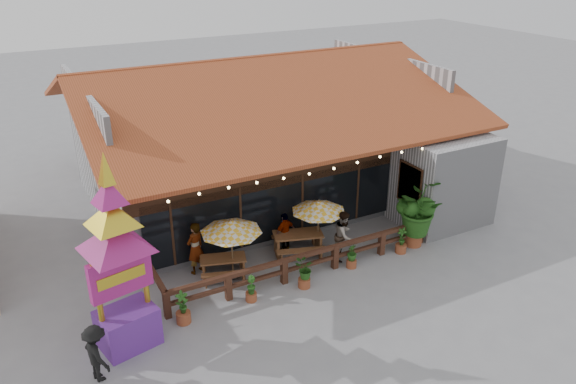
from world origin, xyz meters
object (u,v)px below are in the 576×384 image
picnic_table_right (298,240)px  thai_sign_tower (116,242)px  pedestrian (96,353)px  umbrella_left (231,227)px  umbrella_right (319,207)px  picnic_table_left (223,264)px  tropical_plant (416,210)px

picnic_table_right → thai_sign_tower: bearing=-162.1°
picnic_table_right → pedestrian: (-7.67, -3.15, 0.25)m
umbrella_left → umbrella_right: size_ratio=1.17×
picnic_table_left → tropical_plant: tropical_plant is taller
tropical_plant → pedestrian: bearing=-171.7°
umbrella_left → picnic_table_left: (-0.28, 0.18, -1.43)m
picnic_table_right → pedestrian: bearing=-157.7°
thai_sign_tower → umbrella_right: bearing=14.8°
umbrella_right → thai_sign_tower: (-7.37, -1.95, 1.46)m
picnic_table_left → picnic_table_right: bearing=2.5°
picnic_table_right → umbrella_left: bearing=-173.5°
thai_sign_tower → tropical_plant: size_ratio=2.46×
picnic_table_left → pedestrian: (-4.70, -3.02, 0.32)m
umbrella_left → pedestrian: size_ratio=1.51×
umbrella_left → picnic_table_left: 1.47m
picnic_table_right → thai_sign_tower: thai_sign_tower is taller
umbrella_left → thai_sign_tower: thai_sign_tower is taller
picnic_table_left → picnic_table_right: size_ratio=0.87×
picnic_table_left → tropical_plant: (7.13, -1.30, 0.96)m
thai_sign_tower → pedestrian: 2.87m
picnic_table_right → picnic_table_left: bearing=-177.5°
pedestrian → picnic_table_right: bearing=-84.7°
umbrella_right → picnic_table_left: (-3.69, 0.08, -1.35)m
umbrella_right → thai_sign_tower: thai_sign_tower is taller
umbrella_left → tropical_plant: (6.85, -1.12, -0.48)m
umbrella_right → picnic_table_right: umbrella_right is taller
umbrella_left → picnic_table_right: 3.03m
picnic_table_right → pedestrian: size_ratio=1.31×
umbrella_left → umbrella_right: 3.42m
umbrella_left → tropical_plant: tropical_plant is taller
picnic_table_right → umbrella_right: bearing=-15.7°
picnic_table_right → pedestrian: 8.29m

